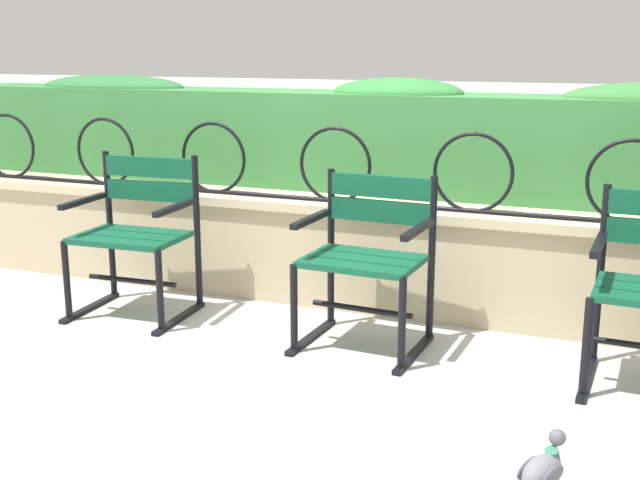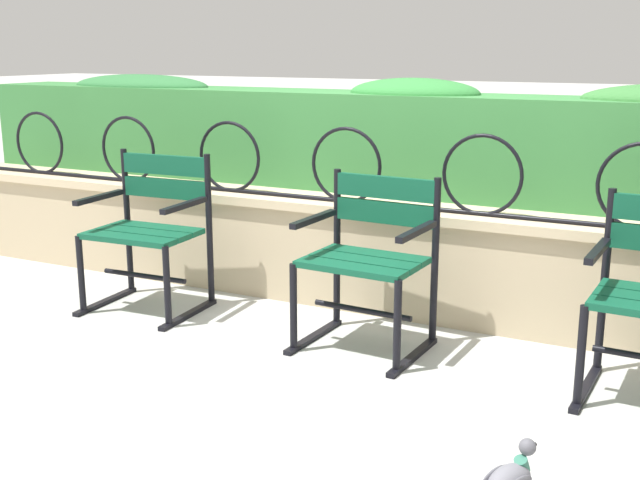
{
  "view_description": "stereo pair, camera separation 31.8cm",
  "coord_description": "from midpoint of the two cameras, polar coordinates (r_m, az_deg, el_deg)",
  "views": [
    {
      "loc": [
        1.35,
        -3.29,
        1.44
      ],
      "look_at": [
        0.0,
        0.08,
        0.55
      ],
      "focal_mm": 44.56,
      "sensor_mm": 36.0,
      "label": 1
    },
    {
      "loc": [
        1.64,
        -3.16,
        1.44
      ],
      "look_at": [
        0.0,
        0.08,
        0.55
      ],
      "focal_mm": 44.56,
      "sensor_mm": 36.0,
      "label": 2
    }
  ],
  "objects": [
    {
      "name": "stone_wall",
      "position": [
        4.46,
        1.51,
        -1.01
      ],
      "size": [
        6.3,
        0.41,
        0.6
      ],
      "color": "tan",
      "rests_on": "ground"
    },
    {
      "name": "hedge_row",
      "position": [
        4.74,
        3.32,
        7.43
      ],
      "size": [
        6.17,
        0.5,
        0.67
      ],
      "color": "#387A3D",
      "rests_on": "stone_wall"
    },
    {
      "name": "ground_plane",
      "position": [
        3.83,
        -2.84,
        -8.3
      ],
      "size": [
        60.0,
        60.0,
        0.0
      ],
      "primitive_type": "plane",
      "color": "#ADADA8"
    },
    {
      "name": "park_chair_centre",
      "position": [
        3.85,
        1.12,
        -1.04
      ],
      "size": [
        0.61,
        0.55,
        0.83
      ],
      "color": "#0F4C33",
      "rests_on": "ground"
    },
    {
      "name": "pigeon_far_side",
      "position": [
        2.7,
        12.26,
        -16.01
      ],
      "size": [
        0.17,
        0.28,
        0.22
      ],
      "color": "slate",
      "rests_on": "ground"
    },
    {
      "name": "iron_arch_fence",
      "position": [
        4.35,
        -0.75,
        5.08
      ],
      "size": [
        5.78,
        0.02,
        0.42
      ],
      "color": "black",
      "rests_on": "stone_wall"
    },
    {
      "name": "park_chair_left",
      "position": [
        4.47,
        -15.01,
        0.69
      ],
      "size": [
        0.63,
        0.55,
        0.86
      ],
      "color": "#0F4C33",
      "rests_on": "ground"
    }
  ]
}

